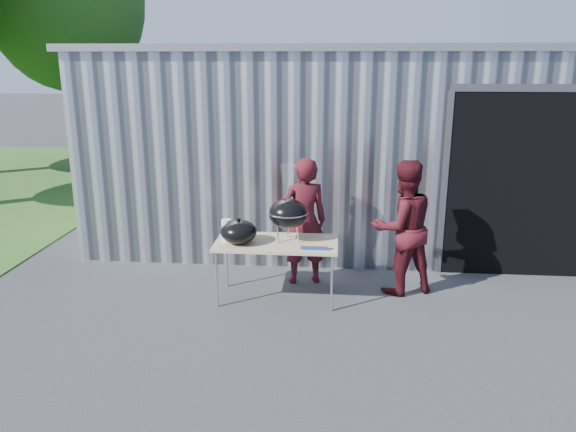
# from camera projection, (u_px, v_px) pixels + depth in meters

# --- Properties ---
(ground) EXTENTS (80.00, 80.00, 0.00)m
(ground) POSITION_uv_depth(u_px,v_px,m) (281.00, 319.00, 6.50)
(ground) COLOR #323234
(building) EXTENTS (8.20, 6.20, 3.10)m
(building) POSITION_uv_depth(u_px,v_px,m) (355.00, 135.00, 10.40)
(building) COLOR silver
(building) RESTS_ON ground
(tree_far) EXTENTS (4.00, 4.00, 6.63)m
(tree_far) POSITION_uv_depth(u_px,v_px,m) (66.00, 1.00, 14.50)
(tree_far) COLOR #442D19
(tree_far) RESTS_ON ground
(folding_table) EXTENTS (1.50, 0.75, 0.75)m
(folding_table) POSITION_uv_depth(u_px,v_px,m) (276.00, 245.00, 6.88)
(folding_table) COLOR tan
(folding_table) RESTS_ON ground
(kettle_grill) EXTENTS (0.48, 0.48, 0.95)m
(kettle_grill) POSITION_uv_depth(u_px,v_px,m) (288.00, 208.00, 6.79)
(kettle_grill) COLOR black
(kettle_grill) RESTS_ON folding_table
(grill_lid) EXTENTS (0.44, 0.44, 0.32)m
(grill_lid) POSITION_uv_depth(u_px,v_px,m) (239.00, 232.00, 6.77)
(grill_lid) COLOR black
(grill_lid) RESTS_ON folding_table
(paper_towels) EXTENTS (0.12, 0.12, 0.28)m
(paper_towels) POSITION_uv_depth(u_px,v_px,m) (227.00, 231.00, 6.84)
(paper_towels) COLOR white
(paper_towels) RESTS_ON folding_table
(white_tub) EXTENTS (0.20, 0.15, 0.10)m
(white_tub) POSITION_uv_depth(u_px,v_px,m) (235.00, 231.00, 7.13)
(white_tub) COLOR white
(white_tub) RESTS_ON folding_table
(foil_box) EXTENTS (0.32, 0.06, 0.06)m
(foil_box) POSITION_uv_depth(u_px,v_px,m) (314.00, 247.00, 6.58)
(foil_box) COLOR #1A2AAE
(foil_box) RESTS_ON folding_table
(person_cook) EXTENTS (0.70, 0.55, 1.70)m
(person_cook) POSITION_uv_depth(u_px,v_px,m) (304.00, 221.00, 7.37)
(person_cook) COLOR #441017
(person_cook) RESTS_ON ground
(person_bystander) EXTENTS (1.02, 0.92, 1.72)m
(person_bystander) POSITION_uv_depth(u_px,v_px,m) (403.00, 227.00, 7.06)
(person_bystander) COLOR #441017
(person_bystander) RESTS_ON ground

